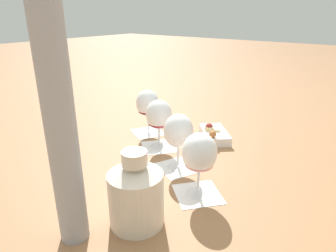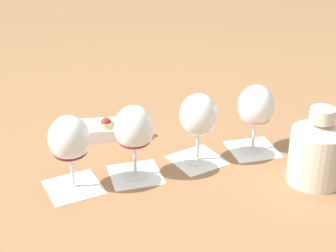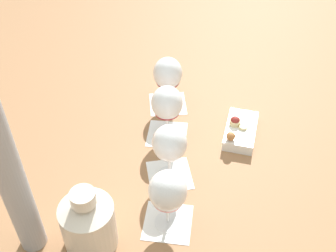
% 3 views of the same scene
% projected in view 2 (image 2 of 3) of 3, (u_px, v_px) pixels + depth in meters
% --- Properties ---
extents(ground_plane, '(8.00, 8.00, 0.00)m').
position_uv_depth(ground_plane, '(167.00, 168.00, 1.16)').
color(ground_plane, '#936642').
extents(tasting_card_0, '(0.16, 0.16, 0.00)m').
position_uv_depth(tasting_card_0, '(253.00, 149.00, 1.24)').
color(tasting_card_0, white).
rests_on(tasting_card_0, ground_plane).
extents(tasting_card_1, '(0.15, 0.15, 0.00)m').
position_uv_depth(tasting_card_1, '(197.00, 160.00, 1.19)').
color(tasting_card_1, white).
rests_on(tasting_card_1, ground_plane).
extents(tasting_card_2, '(0.16, 0.16, 0.00)m').
position_uv_depth(tasting_card_2, '(136.00, 174.00, 1.13)').
color(tasting_card_2, white).
rests_on(tasting_card_2, ground_plane).
extents(tasting_card_3, '(0.15, 0.15, 0.00)m').
position_uv_depth(tasting_card_3, '(74.00, 187.00, 1.09)').
color(tasting_card_3, white).
rests_on(tasting_card_3, ground_plane).
extents(wine_glass_0, '(0.09, 0.09, 0.16)m').
position_uv_depth(wine_glass_0, '(256.00, 108.00, 1.19)').
color(wine_glass_0, white).
rests_on(wine_glass_0, tasting_card_0).
extents(wine_glass_1, '(0.09, 0.09, 0.16)m').
position_uv_depth(wine_glass_1, '(198.00, 118.00, 1.14)').
color(wine_glass_1, white).
rests_on(wine_glass_1, tasting_card_1).
extents(wine_glass_2, '(0.09, 0.09, 0.16)m').
position_uv_depth(wine_glass_2, '(134.00, 131.00, 1.09)').
color(wine_glass_2, white).
rests_on(wine_glass_2, tasting_card_2).
extents(wine_glass_3, '(0.09, 0.09, 0.16)m').
position_uv_depth(wine_glass_3, '(69.00, 142.00, 1.04)').
color(wine_glass_3, white).
rests_on(wine_glass_3, tasting_card_3).
extents(ceramic_vase, '(0.12, 0.12, 0.17)m').
position_uv_depth(ceramic_vase, '(317.00, 150.00, 1.08)').
color(ceramic_vase, beige).
rests_on(ceramic_vase, ground_plane).
extents(snack_dish, '(0.16, 0.17, 0.06)m').
position_uv_depth(snack_dish, '(109.00, 129.00, 1.30)').
color(snack_dish, white).
rests_on(snack_dish, ground_plane).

